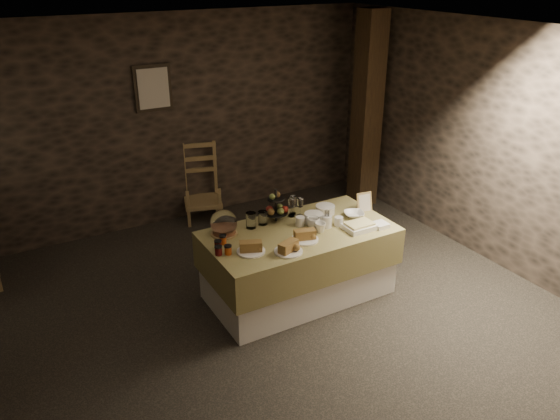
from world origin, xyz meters
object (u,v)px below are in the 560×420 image
chair (200,186)px  fruit_stand (277,209)px  timber_column (367,112)px  buffet_table (299,258)px

chair → fruit_stand: fruit_stand is taller
timber_column → chair: bearing=163.3°
buffet_table → fruit_stand: (-0.09, 0.30, 0.45)m
buffet_table → fruit_stand: size_ratio=5.33×
timber_column → fruit_stand: bearing=-148.6°
buffet_table → timber_column: (2.00, 1.57, 0.88)m
chair → timber_column: bearing=0.3°
buffet_table → timber_column: 2.69m
timber_column → buffet_table: bearing=-141.8°
timber_column → fruit_stand: size_ratio=7.51×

